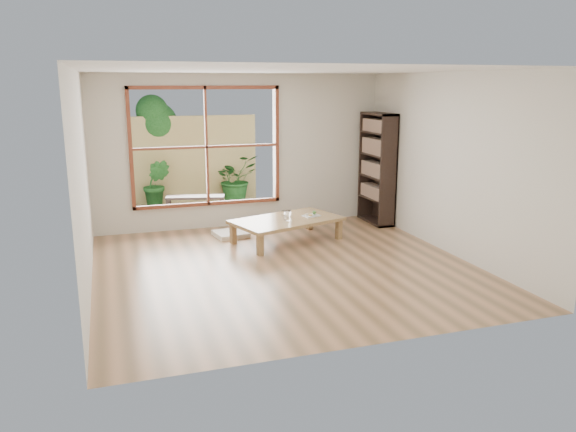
% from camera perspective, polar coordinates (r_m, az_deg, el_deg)
% --- Properties ---
extents(ground, '(5.00, 5.00, 0.00)m').
position_cam_1_polar(ground, '(7.68, -0.32, -5.17)').
color(ground, tan).
rests_on(ground, ground).
extents(low_table, '(1.87, 1.40, 0.36)m').
position_cam_1_polar(low_table, '(8.81, -0.13, -0.56)').
color(low_table, tan).
rests_on(low_table, ground).
extents(floor_cushion, '(0.57, 0.57, 0.07)m').
position_cam_1_polar(floor_cushion, '(9.22, -5.84, -1.82)').
color(floor_cushion, silver).
rests_on(floor_cushion, ground).
extents(bookshelf, '(0.31, 0.87, 1.94)m').
position_cam_1_polar(bookshelf, '(10.05, 9.06, 4.78)').
color(bookshelf, black).
rests_on(bookshelf, ground).
extents(glass_tall, '(0.08, 0.08, 0.15)m').
position_cam_1_polar(glass_tall, '(8.68, -0.00, 0.02)').
color(glass_tall, silver).
rests_on(glass_tall, low_table).
extents(glass_mid, '(0.07, 0.07, 0.11)m').
position_cam_1_polar(glass_mid, '(8.92, 0.09, 0.26)').
color(glass_mid, silver).
rests_on(glass_mid, low_table).
extents(glass_short, '(0.07, 0.07, 0.08)m').
position_cam_1_polar(glass_short, '(8.98, -0.47, 0.27)').
color(glass_short, silver).
rests_on(glass_short, low_table).
extents(glass_small, '(0.06, 0.06, 0.07)m').
position_cam_1_polar(glass_small, '(8.73, -0.29, -0.14)').
color(glass_small, silver).
rests_on(glass_small, low_table).
extents(food_tray, '(0.30, 0.25, 0.08)m').
position_cam_1_polar(food_tray, '(8.98, 2.44, 0.11)').
color(food_tray, white).
rests_on(food_tray, low_table).
extents(deck, '(2.80, 2.00, 0.05)m').
position_cam_1_polar(deck, '(10.90, -9.08, 0.25)').
color(deck, '#3D332C').
rests_on(deck, ground).
extents(garden_bench, '(1.13, 0.57, 0.34)m').
position_cam_1_polar(garden_bench, '(10.72, -9.40, 1.71)').
color(garden_bench, black).
rests_on(garden_bench, deck).
extents(bamboo_fence, '(2.80, 0.06, 1.80)m').
position_cam_1_polar(bamboo_fence, '(11.71, -10.03, 5.60)').
color(bamboo_fence, '#CDBA69').
rests_on(bamboo_fence, ground).
extents(shrub_right, '(1.10, 1.03, 0.98)m').
position_cam_1_polar(shrub_right, '(11.70, -5.34, 3.82)').
color(shrub_right, '#286525').
rests_on(shrub_right, deck).
extents(shrub_left, '(0.62, 0.55, 0.96)m').
position_cam_1_polar(shrub_left, '(11.36, -13.21, 3.20)').
color(shrub_left, '#286525').
rests_on(shrub_left, deck).
extents(garden_tree, '(1.04, 0.85, 2.22)m').
position_cam_1_polar(garden_tree, '(11.86, -13.66, 9.05)').
color(garden_tree, '#4C3D2D').
rests_on(garden_tree, ground).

